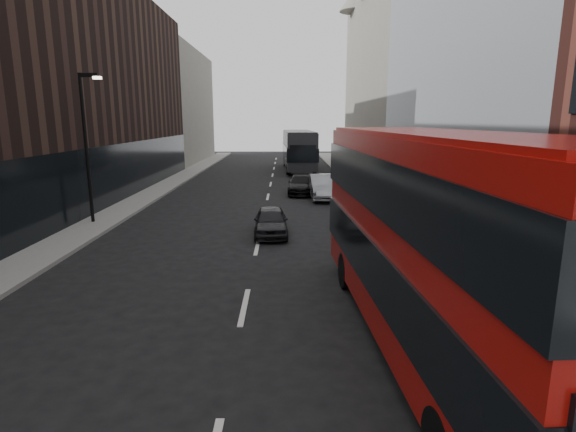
{
  "coord_description": "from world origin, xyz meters",
  "views": [
    {
      "loc": [
        1.11,
        -3.56,
        5.04
      ],
      "look_at": [
        1.2,
        8.26,
        2.5
      ],
      "focal_mm": 28.0,
      "sensor_mm": 36.0,
      "label": 1
    }
  ],
  "objects_px": {
    "street_lamp": "(87,138)",
    "red_bus": "(436,233)",
    "car_a": "(271,221)",
    "car_c": "(301,184)",
    "grey_bus": "(299,149)",
    "car_b": "(323,187)"
  },
  "relations": [
    {
      "from": "car_b",
      "to": "car_c",
      "type": "xyz_separation_m",
      "value": [
        -1.34,
        1.99,
        -0.13
      ]
    },
    {
      "from": "grey_bus",
      "to": "car_c",
      "type": "height_order",
      "value": "grey_bus"
    },
    {
      "from": "car_a",
      "to": "car_b",
      "type": "distance_m",
      "value": 9.96
    },
    {
      "from": "car_b",
      "to": "car_a",
      "type": "bearing_deg",
      "value": -109.75
    },
    {
      "from": "street_lamp",
      "to": "car_a",
      "type": "distance_m",
      "value": 9.64
    },
    {
      "from": "grey_bus",
      "to": "red_bus",
      "type": "bearing_deg",
      "value": -89.06
    },
    {
      "from": "grey_bus",
      "to": "car_c",
      "type": "xyz_separation_m",
      "value": [
        -0.28,
        -15.02,
        -1.47
      ]
    },
    {
      "from": "street_lamp",
      "to": "red_bus",
      "type": "bearing_deg",
      "value": -44.23
    },
    {
      "from": "street_lamp",
      "to": "car_b",
      "type": "relative_size",
      "value": 1.49
    },
    {
      "from": "street_lamp",
      "to": "red_bus",
      "type": "height_order",
      "value": "street_lamp"
    },
    {
      "from": "street_lamp",
      "to": "red_bus",
      "type": "distance_m",
      "value": 17.63
    },
    {
      "from": "car_a",
      "to": "car_c",
      "type": "xyz_separation_m",
      "value": [
        1.76,
        11.44,
        0.02
      ]
    },
    {
      "from": "grey_bus",
      "to": "car_a",
      "type": "bearing_deg",
      "value": -96.33
    },
    {
      "from": "grey_bus",
      "to": "car_c",
      "type": "distance_m",
      "value": 15.09
    },
    {
      "from": "car_c",
      "to": "street_lamp",
      "type": "bearing_deg",
      "value": -135.97
    },
    {
      "from": "red_bus",
      "to": "car_c",
      "type": "xyz_separation_m",
      "value": [
        -2.11,
        21.63,
        -2.02
      ]
    },
    {
      "from": "car_a",
      "to": "car_c",
      "type": "bearing_deg",
      "value": 79.29
    },
    {
      "from": "grey_bus",
      "to": "car_b",
      "type": "distance_m",
      "value": 17.09
    },
    {
      "from": "street_lamp",
      "to": "red_bus",
      "type": "relative_size",
      "value": 0.58
    },
    {
      "from": "street_lamp",
      "to": "car_c",
      "type": "xyz_separation_m",
      "value": [
        10.48,
        9.37,
        -3.54
      ]
    },
    {
      "from": "car_b",
      "to": "grey_bus",
      "type": "bearing_deg",
      "value": 91.98
    },
    {
      "from": "street_lamp",
      "to": "car_c",
      "type": "height_order",
      "value": "street_lamp"
    }
  ]
}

